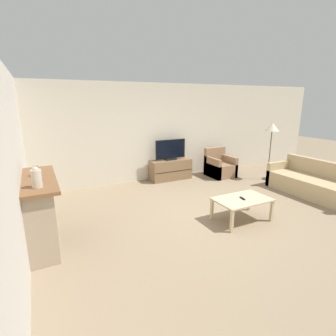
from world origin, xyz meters
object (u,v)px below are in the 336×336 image
at_px(fireplace, 40,211).
at_px(tv, 171,150).
at_px(tv_stand, 170,170).
at_px(mantel_vase_left, 37,178).
at_px(mantel_clock, 36,171).
at_px(floor_lamp, 272,130).
at_px(coffee_table, 242,201).
at_px(armchair, 220,167).
at_px(remote, 242,198).
at_px(couch, 315,184).

relative_size(fireplace, tv, 1.73).
bearing_deg(tv_stand, mantel_vase_left, -142.18).
distance_m(mantel_clock, floor_lamp, 6.01).
distance_m(mantel_vase_left, mantel_clock, 0.64).
bearing_deg(coffee_table, fireplace, 166.62).
bearing_deg(mantel_vase_left, armchair, 25.03).
bearing_deg(remote, mantel_clock, 175.51).
distance_m(tv, remote, 3.03).
xyz_separation_m(mantel_clock, armchair, (4.92, 1.66, -0.88)).
bearing_deg(couch, mantel_clock, 173.13).
distance_m(tv_stand, remote, 3.01).
bearing_deg(fireplace, couch, -5.33).
distance_m(remote, floor_lamp, 3.24).
bearing_deg(tv, tv_stand, 90.00).
xyz_separation_m(mantel_vase_left, mantel_clock, (0.00, 0.64, -0.06)).
bearing_deg(floor_lamp, remote, -146.08).
distance_m(mantel_vase_left, tv, 4.36).
relative_size(tv_stand, coffee_table, 1.14).
height_order(mantel_vase_left, couch, mantel_vase_left).
xyz_separation_m(coffee_table, floor_lamp, (2.55, 1.71, 1.04)).
xyz_separation_m(mantel_clock, couch, (5.95, -0.72, -0.89)).
distance_m(tv, armchair, 1.64).
distance_m(armchair, couch, 2.59).
height_order(coffee_table, floor_lamp, floor_lamp).
relative_size(mantel_vase_left, tv, 0.32).
height_order(coffee_table, remote, remote).
relative_size(mantel_vase_left, remote, 1.91).
distance_m(mantel_vase_left, tv_stand, 4.45).
height_order(tv, coffee_table, tv).
bearing_deg(tv_stand, remote, -90.79).
height_order(mantel_clock, couch, mantel_clock).
xyz_separation_m(tv_stand, coffee_table, (-0.03, -3.00, 0.10)).
bearing_deg(mantel_vase_left, couch, -0.75).
distance_m(mantel_vase_left, floor_lamp, 6.12).
xyz_separation_m(remote, floor_lamp, (2.56, 1.72, 0.98)).
height_order(armchair, couch, armchair).
bearing_deg(floor_lamp, tv_stand, 152.96).
bearing_deg(coffee_table, mantel_clock, 164.03).
height_order(fireplace, tv_stand, fireplace).
bearing_deg(armchair, tv, 166.21).
relative_size(tv, remote, 5.97).
height_order(mantel_clock, coffee_table, mantel_clock).
relative_size(mantel_vase_left, couch, 0.14).
relative_size(fireplace, coffee_table, 1.53).
xyz_separation_m(tv_stand, tv, (0.00, -0.00, 0.56)).
xyz_separation_m(tv_stand, couch, (2.52, -2.74, -0.02)).
relative_size(armchair, couch, 0.39).
relative_size(tv_stand, remote, 7.72).
bearing_deg(tv, remote, -90.79).
xyz_separation_m(mantel_vase_left, tv, (3.43, 2.66, -0.37)).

